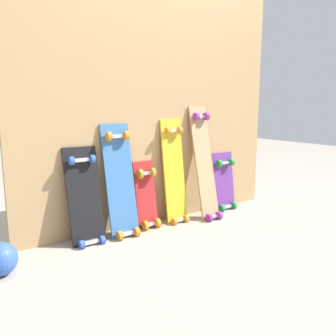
# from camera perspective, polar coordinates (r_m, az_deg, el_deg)

# --- Properties ---
(ground_plane) EXTENTS (12.00, 12.00, 0.00)m
(ground_plane) POSITION_cam_1_polar(r_m,az_deg,el_deg) (2.81, -0.82, -8.74)
(ground_plane) COLOR #A89E8E
(plywood_wall_panel) EXTENTS (2.22, 0.04, 1.87)m
(plywood_wall_panel) POSITION_cam_1_polar(r_m,az_deg,el_deg) (2.71, -1.71, 10.64)
(plywood_wall_panel) COLOR tan
(plywood_wall_panel) RESTS_ON ground
(skateboard_black) EXTENTS (0.23, 0.21, 0.71)m
(skateboard_black) POSITION_cam_1_polar(r_m,az_deg,el_deg) (2.40, -13.26, -5.22)
(skateboard_black) COLOR black
(skateboard_black) RESTS_ON ground
(skateboard_blue) EXTENTS (0.21, 0.23, 0.85)m
(skateboard_blue) POSITION_cam_1_polar(r_m,az_deg,el_deg) (2.48, -7.67, -2.76)
(skateboard_blue) COLOR #386BAD
(skateboard_blue) RESTS_ON ground
(skateboard_red) EXTENTS (0.17, 0.16, 0.56)m
(skateboard_red) POSITION_cam_1_polar(r_m,az_deg,el_deg) (2.65, -3.44, -4.97)
(skateboard_red) COLOR #B22626
(skateboard_red) RESTS_ON ground
(skateboard_yellow) EXTENTS (0.18, 0.18, 0.87)m
(skateboard_yellow) POSITION_cam_1_polar(r_m,az_deg,el_deg) (2.75, 1.04, -1.24)
(skateboard_yellow) COLOR gold
(skateboard_yellow) RESTS_ON ground
(skateboard_natural) EXTENTS (0.17, 0.28, 0.97)m
(skateboard_natural) POSITION_cam_1_polar(r_m,az_deg,el_deg) (2.86, 6.00, 0.18)
(skateboard_natural) COLOR tan
(skateboard_natural) RESTS_ON ground
(skateboard_purple) EXTENTS (0.23, 0.14, 0.56)m
(skateboard_purple) POSITION_cam_1_polar(r_m,az_deg,el_deg) (3.14, 9.04, -2.69)
(skateboard_purple) COLOR #6B338C
(skateboard_purple) RESTS_ON ground
(rubber_ball) EXTENTS (0.18, 0.18, 0.18)m
(rubber_ball) POSITION_cam_1_polar(r_m,az_deg,el_deg) (2.16, -25.53, -13.18)
(rubber_ball) COLOR #3359B2
(rubber_ball) RESTS_ON ground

